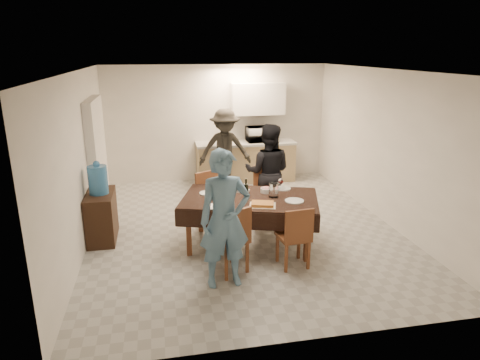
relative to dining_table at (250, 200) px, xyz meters
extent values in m
cube|color=#A8A8A3|center=(0.03, 0.66, -0.74)|extent=(5.00, 6.00, 0.02)
cube|color=white|center=(0.03, 0.66, 1.86)|extent=(5.00, 6.00, 0.02)
cube|color=beige|center=(0.03, 3.66, 0.56)|extent=(5.00, 0.02, 2.60)
cube|color=beige|center=(0.03, -2.34, 0.56)|extent=(5.00, 0.02, 2.60)
cube|color=beige|center=(-2.47, 0.66, 0.56)|extent=(0.02, 6.00, 2.60)
cube|color=beige|center=(2.53, 0.66, 0.56)|extent=(0.02, 6.00, 2.60)
cube|color=silver|center=(-2.39, 1.86, 0.31)|extent=(0.15, 1.40, 2.10)
cube|color=tan|center=(0.63, 3.34, -0.31)|extent=(2.20, 0.60, 0.86)
cube|color=#A8A9A4|center=(0.63, 3.34, 0.14)|extent=(2.24, 0.64, 0.05)
cube|color=white|center=(0.93, 3.48, 1.11)|extent=(1.20, 0.34, 0.70)
cube|color=black|center=(0.00, 0.00, 0.02)|extent=(2.25, 1.70, 0.04)
cube|color=brown|center=(0.00, 0.00, -0.37)|extent=(0.07, 0.07, 0.74)
cube|color=brown|center=(-0.45, -0.75, -0.28)|extent=(0.58, 0.58, 0.05)
cube|color=brown|center=(-0.45, -0.95, -0.02)|extent=(0.40, 0.23, 0.46)
cube|color=brown|center=(0.45, -0.75, -0.31)|extent=(0.44, 0.44, 0.05)
cube|color=brown|center=(0.45, -0.93, -0.07)|extent=(0.41, 0.08, 0.43)
cube|color=brown|center=(-0.45, 0.75, -0.28)|extent=(0.59, 0.59, 0.05)
cube|color=brown|center=(-0.45, 0.55, -0.02)|extent=(0.40, 0.25, 0.47)
cube|color=brown|center=(0.45, 0.75, -0.26)|extent=(0.55, 0.55, 0.05)
cube|color=brown|center=(0.45, 0.55, 0.01)|extent=(0.45, 0.15, 0.48)
cube|color=black|center=(-2.25, 0.66, -0.36)|extent=(0.42, 0.83, 0.77)
cylinder|color=#3F89CB|center=(-2.25, 0.66, 0.25)|extent=(0.29, 0.29, 0.44)
cylinder|color=white|center=(0.35, -0.05, 0.14)|extent=(0.14, 0.14, 0.22)
cube|color=#C27638|center=(0.10, -0.38, 0.06)|extent=(0.43, 0.37, 0.05)
cylinder|color=silver|center=(0.30, 0.18, 0.07)|extent=(0.18, 0.18, 0.07)
cylinder|color=silver|center=(-0.05, 0.28, 0.05)|extent=(0.20, 0.20, 0.03)
cylinder|color=silver|center=(-0.60, -0.30, 0.04)|extent=(0.24, 0.24, 0.01)
cylinder|color=silver|center=(0.60, -0.30, 0.04)|extent=(0.28, 0.28, 0.02)
cylinder|color=silver|center=(-0.60, 0.30, 0.04)|extent=(0.26, 0.26, 0.01)
cylinder|color=silver|center=(0.60, 0.30, 0.04)|extent=(0.26, 0.26, 0.01)
imported|color=white|center=(0.97, 3.34, 0.33)|extent=(0.61, 0.41, 0.34)
imported|color=#5881A0|center=(-0.55, -1.05, 0.14)|extent=(0.68, 0.47, 1.77)
imported|color=black|center=(0.55, 1.05, 0.11)|extent=(0.99, 0.88, 1.70)
imported|color=black|center=(0.09, 2.89, 0.12)|extent=(1.12, 0.64, 1.73)
camera|label=1|loc=(-1.31, -5.91, 2.16)|focal=32.00mm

